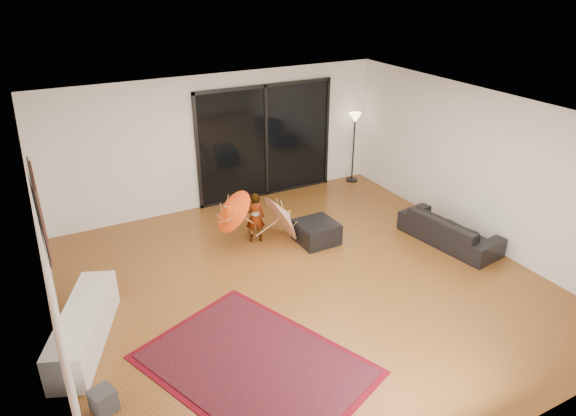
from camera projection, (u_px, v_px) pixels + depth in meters
floor at (305, 284)px, 8.09m from camera, size 7.00×7.00×0.00m
ceiling at (308, 116)px, 6.94m from camera, size 7.00×7.00×0.00m
wall_back at (220, 141)px, 10.31m from camera, size 7.00×0.00×7.00m
wall_front at (495, 349)px, 4.71m from camera, size 7.00×0.00×7.00m
wall_left at (48, 265)px, 6.03m from camera, size 0.00×7.00×7.00m
wall_right at (479, 167)px, 8.99m from camera, size 0.00×7.00×7.00m
sliding_door at (266, 142)px, 10.77m from camera, size 3.06×0.07×2.40m
painting at (39, 210)px, 6.72m from camera, size 0.04×1.28×1.08m
media_console at (84, 327)px, 6.71m from camera, size 1.16×1.93×0.53m
speaker at (103, 401)px, 5.73m from camera, size 0.32×0.32×0.29m
persian_rug at (255, 364)px, 6.44m from camera, size 2.87×3.30×0.02m
sofa at (449, 229)px, 9.18m from camera, size 0.98×1.93×0.54m
ottoman at (316, 232)px, 9.25m from camera, size 0.69×0.69×0.39m
floor_lamp at (355, 128)px, 11.45m from camera, size 0.28×0.28×1.61m
child at (255, 217)px, 9.16m from camera, size 0.40×0.32×0.95m
parasol_orange at (227, 212)px, 8.78m from camera, size 0.66×0.81×0.87m
parasol_white at (289, 212)px, 9.28m from camera, size 0.59×0.95×0.97m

